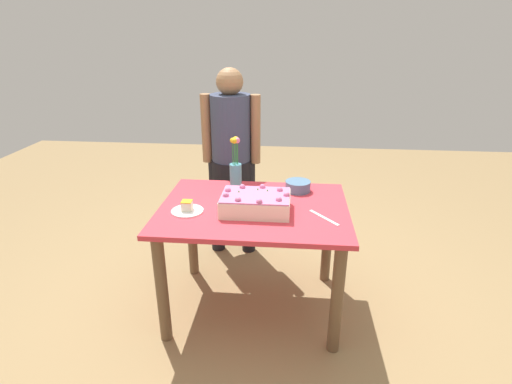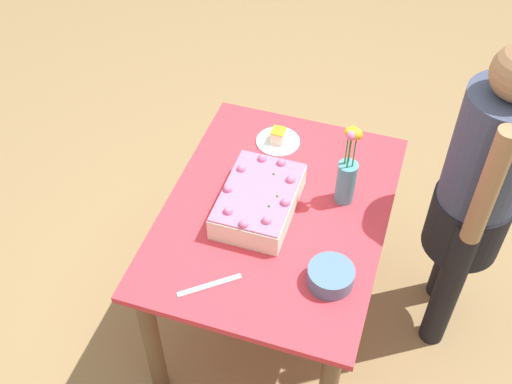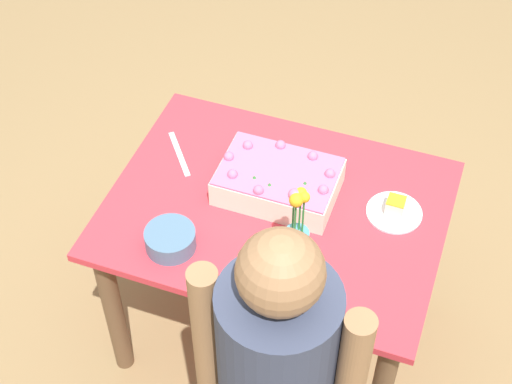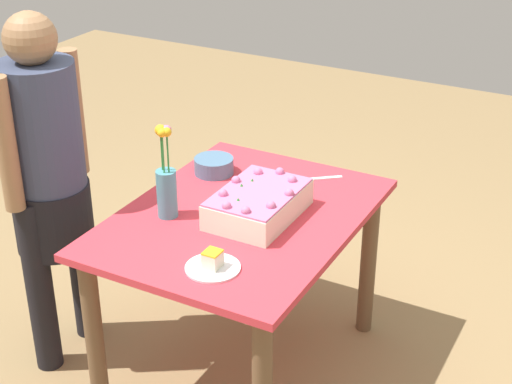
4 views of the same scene
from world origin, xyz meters
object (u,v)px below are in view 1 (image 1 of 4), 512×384
Objects in this scene: flower_vase at (236,172)px; person_standing at (231,153)px; sheet_cake at (256,203)px; cake_knife at (324,218)px; fruit_bowl at (298,186)px; serving_plate_with_slice at (187,209)px.

person_standing reaches higher than flower_vase.
flower_vase is (-0.16, 0.31, 0.08)m from sheet_cake.
sheet_cake reaches higher than cake_knife.
person_standing reaches higher than fruit_bowl.
flower_vase is 0.43m from fruit_bowl.
flower_vase is 2.21× the size of fruit_bowl.
serving_plate_with_slice is 0.13× the size of person_standing.
fruit_bowl is 0.11× the size of person_standing.
serving_plate_with_slice reaches higher than cake_knife.
flower_vase is at bearing 11.84° from person_standing.
cake_knife is 1.09m from person_standing.
serving_plate_with_slice is 1.14× the size of fruit_bowl.
person_standing is (-0.66, 0.85, 0.12)m from cake_knife.
flower_vase reaches higher than cake_knife.
sheet_cake is 1.70× the size of cake_knife.
sheet_cake reaches higher than fruit_bowl.
person_standing reaches higher than cake_knife.
serving_plate_with_slice is at bearing -149.30° from fruit_bowl.
cake_knife is 0.43m from fruit_bowl.
sheet_cake is 2.41× the size of fruit_bowl.
sheet_cake is 0.41m from serving_plate_with_slice.
person_standing is (-0.51, 0.45, 0.08)m from fruit_bowl.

